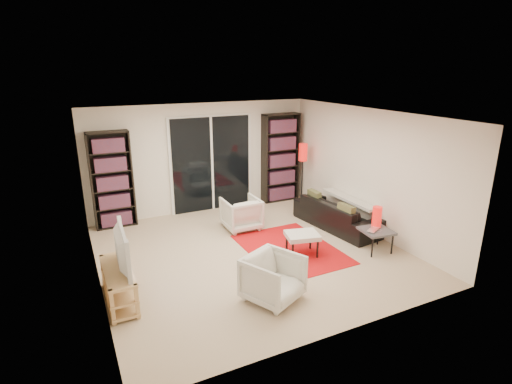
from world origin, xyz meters
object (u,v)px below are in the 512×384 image
ottoman (302,236)px  side_table (376,232)px  sofa (337,214)px  bookshelf_right (281,158)px  tv_stand (119,284)px  floor_lamp (303,158)px  armchair_back (241,213)px  bookshelf_left (112,180)px  armchair_front (273,278)px

ottoman → side_table: bearing=-19.2°
sofa → bookshelf_right: bearing=-1.4°
bookshelf_right → sofa: (0.19, -2.04, -0.77)m
tv_stand → ottoman: (3.05, 0.11, 0.08)m
sofa → floor_lamp: (0.10, 1.51, 0.84)m
tv_stand → armchair_back: size_ratio=1.59×
sofa → floor_lamp: 1.73m
armchair_back → sofa: bearing=156.7°
bookshelf_right → sofa: size_ratio=1.08×
bookshelf_right → armchair_back: 2.16m
floor_lamp → bookshelf_left: bearing=172.7°
tv_stand → side_table: bearing=-4.3°
armchair_back → armchair_front: 2.63m
sofa → armchair_back: size_ratio=2.74×
tv_stand → armchair_front: armchair_front is taller
armchair_front → sofa: bearing=10.3°
tv_stand → armchair_front: (1.94, -0.90, 0.07)m
tv_stand → floor_lamp: size_ratio=0.77×
bookshelf_left → armchair_front: bookshelf_left is taller
bookshelf_left → tv_stand: bookshelf_left is taller
bookshelf_left → side_table: (3.97, -3.24, -0.62)m
bookshelf_left → armchair_back: 2.66m
ottoman → side_table: 1.33m
floor_lamp → tv_stand: bearing=-152.0°
sofa → armchair_front: size_ratio=2.68×
armchair_back → side_table: (1.72, -1.98, 0.04)m
bookshelf_left → floor_lamp: size_ratio=1.34×
bookshelf_right → ottoman: (-1.14, -2.80, -0.71)m
bookshelf_left → tv_stand: 3.02m
sofa → ottoman: (-1.33, -0.76, 0.06)m
armchair_front → tv_stand: bearing=129.5°
side_table → floor_lamp: floor_lamp is taller
armchair_front → side_table: bearing=-12.0°
armchair_front → bookshelf_right: bearing=33.8°
bookshelf_right → armchair_back: bookshelf_right is taller
bookshelf_left → armchair_front: bearing=-67.3°
bookshelf_left → floor_lamp: (4.13, -0.53, 0.15)m
side_table → sofa: bearing=86.7°
bookshelf_left → armchair_front: (1.60, -3.81, -0.65)m
sofa → armchair_front: 3.02m
armchair_front → floor_lamp: floor_lamp is taller
bookshelf_left → bookshelf_right: size_ratio=0.93×
tv_stand → side_table: 4.32m
side_table → tv_stand: bearing=175.7°
armchair_front → armchair_back: bearing=50.0°
ottoman → side_table: same height
side_table → armchair_back: bearing=131.0°
bookshelf_right → floor_lamp: (0.28, -0.53, 0.07)m
bookshelf_right → tv_stand: bookshelf_right is taller
sofa → side_table: (-0.07, -1.19, 0.07)m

